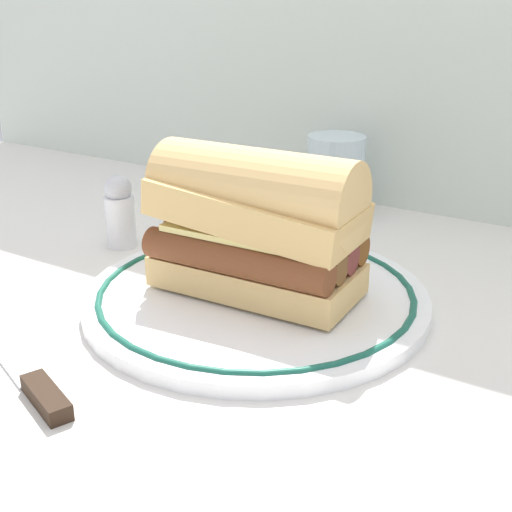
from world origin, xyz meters
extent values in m
plane|color=silver|center=(0.00, 0.00, 0.00)|extent=(1.50, 1.50, 0.00)
cylinder|color=white|center=(-0.03, 0.02, 0.01)|extent=(0.30, 0.30, 0.01)
torus|color=#195947|center=(-0.03, 0.02, 0.01)|extent=(0.27, 0.27, 0.01)
cube|color=#E0B46E|center=(-0.03, 0.02, 0.03)|extent=(0.18, 0.09, 0.03)
cylinder|color=brown|center=(-0.03, -0.01, 0.05)|extent=(0.17, 0.03, 0.03)
cylinder|color=brown|center=(-0.03, 0.01, 0.05)|extent=(0.17, 0.03, 0.03)
cylinder|color=maroon|center=(-0.03, 0.03, 0.05)|extent=(0.17, 0.03, 0.03)
cylinder|color=brown|center=(-0.03, 0.06, 0.05)|extent=(0.17, 0.03, 0.03)
cube|color=#EAD67A|center=(-0.03, 0.02, 0.07)|extent=(0.15, 0.08, 0.01)
cube|color=tan|center=(-0.03, 0.02, 0.09)|extent=(0.18, 0.09, 0.05)
cylinder|color=#E2B571|center=(-0.03, 0.02, 0.10)|extent=(0.18, 0.08, 0.07)
cylinder|color=silver|center=(-0.08, 0.28, 0.05)|extent=(0.07, 0.07, 0.09)
cylinder|color=gold|center=(-0.08, 0.28, 0.02)|extent=(0.06, 0.06, 0.04)
cylinder|color=white|center=(-0.22, 0.07, 0.03)|extent=(0.03, 0.03, 0.05)
sphere|color=silver|center=(-0.22, 0.07, 0.06)|extent=(0.03, 0.03, 0.03)
cube|color=silver|center=(-0.13, -0.16, 0.00)|extent=(0.08, 0.05, 0.01)
cube|color=black|center=(-0.07, -0.18, 0.01)|extent=(0.06, 0.04, 0.01)
camera|label=1|loc=(0.25, -0.43, 0.26)|focal=47.69mm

